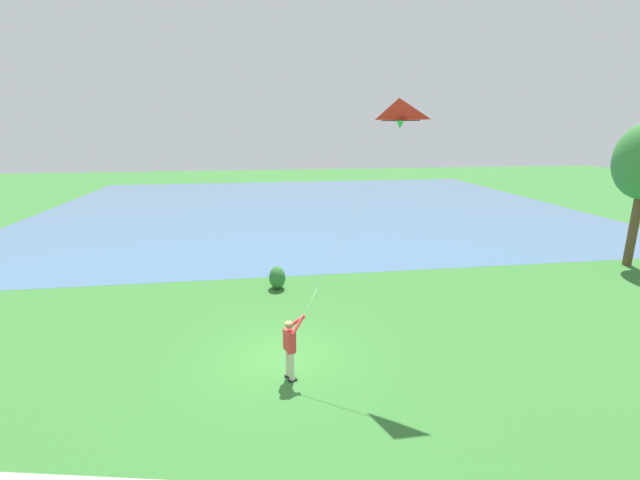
# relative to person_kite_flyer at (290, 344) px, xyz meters

# --- Properties ---
(ground_plane) EXTENTS (120.00, 120.00, 0.00)m
(ground_plane) POSITION_rel_person_kite_flyer_xyz_m (-1.15, -0.19, -1.05)
(ground_plane) COLOR #33702D
(lake_water) EXTENTS (36.00, 44.00, 0.01)m
(lake_water) POSITION_rel_person_kite_flyer_xyz_m (-26.40, 3.81, -1.04)
(lake_water) COLOR #476B8E
(lake_water) RESTS_ON ground
(person_kite_flyer) EXTENTS (0.50, 0.63, 1.83)m
(person_kite_flyer) POSITION_rel_person_kite_flyer_xyz_m (0.00, 0.00, 0.00)
(person_kite_flyer) COLOR #232328
(person_kite_flyer) RESTS_ON ground
(flying_kite) EXTENTS (1.31, 3.28, 5.70)m
(flying_kite) POSITION_rel_person_kite_flyer_xyz_m (-0.95, 3.06, 5.98)
(flying_kite) COLOR red
(lakeside_shrub) EXTENTS (0.86, 0.70, 0.97)m
(lakeside_shrub) POSITION_rel_person_kite_flyer_xyz_m (-6.95, 0.00, -0.56)
(lakeside_shrub) COLOR #2D7033
(lakeside_shrub) RESTS_ON ground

